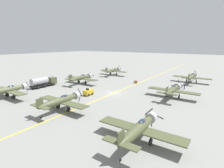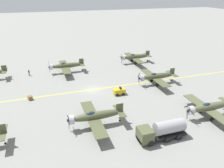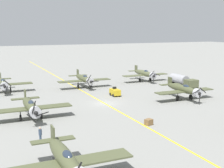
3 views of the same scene
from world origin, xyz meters
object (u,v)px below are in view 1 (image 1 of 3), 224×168
at_px(airplane_far_right, 192,77).
at_px(tow_tractor, 88,92).
at_px(airplane_mid_left, 81,78).
at_px(airplane_near_right, 139,128).
at_px(fuel_tanker, 44,82).
at_px(airplane_far_left, 113,70).
at_px(airplane_near_center, 61,101).
at_px(supply_crate_by_tanker, 136,82).
at_px(airplane_mid_right, 173,90).
at_px(ground_crew_walking, 184,86).
at_px(airplane_near_left, 8,90).

distance_m(airplane_far_right, tow_tractor, 35.31).
bearing_deg(airplane_mid_left, airplane_near_right, -31.88).
bearing_deg(fuel_tanker, airplane_far_right, 40.95).
height_order(airplane_far_left, airplane_near_center, same).
bearing_deg(supply_crate_by_tanker, tow_tractor, -100.77).
bearing_deg(tow_tractor, airplane_near_center, -75.58).
bearing_deg(airplane_mid_right, airplane_far_right, 97.91).
bearing_deg(airplane_far_right, ground_crew_walking, -80.57).
bearing_deg(airplane_near_center, airplane_mid_right, 48.33).
height_order(airplane_near_left, tow_tractor, airplane_near_left).
bearing_deg(airplane_near_center, airplane_far_right, 64.25).
relative_size(airplane_far_right, tow_tractor, 4.62).
bearing_deg(airplane_mid_right, ground_crew_walking, 95.87).
bearing_deg(supply_crate_by_tanker, airplane_near_right, -62.71).
bearing_deg(airplane_far_left, tow_tractor, -65.81).
height_order(airplane_far_right, supply_crate_by_tanker, airplane_far_right).
height_order(airplane_far_left, ground_crew_walking, airplane_far_left).
distance_m(airplane_mid_left, tow_tractor, 13.31).
height_order(tow_tractor, supply_crate_by_tanker, tow_tractor).
bearing_deg(fuel_tanker, airplane_near_left, -75.22).
distance_m(airplane_far_left, ground_crew_walking, 30.50).
bearing_deg(airplane_far_left, airplane_near_center, -67.80).
bearing_deg(airplane_mid_right, airplane_near_right, -75.92).
relative_size(fuel_tanker, supply_crate_by_tanker, 7.95).
relative_size(airplane_near_right, airplane_far_left, 1.00).
height_order(airplane_far_left, tow_tractor, airplane_far_left).
xyz_separation_m(airplane_far_left, fuel_tanker, (-6.24, -28.11, -0.50)).
height_order(airplane_near_right, supply_crate_by_tanker, airplane_near_right).
height_order(fuel_tanker, supply_crate_by_tanker, fuel_tanker).
relative_size(airplane_mid_left, fuel_tanker, 1.50).
xyz_separation_m(airplane_near_center, fuel_tanker, (-19.82, 9.86, -0.50)).
distance_m(airplane_near_right, ground_crew_walking, 32.24).
relative_size(airplane_near_right, ground_crew_walking, 6.74).
distance_m(airplane_mid_right, ground_crew_walking, 10.12).
bearing_deg(airplane_mid_left, airplane_far_right, 39.49).
xyz_separation_m(airplane_near_right, airplane_mid_left, (-30.41, 20.84, 0.00)).
xyz_separation_m(airplane_near_right, airplane_near_left, (-34.02, 0.04, -0.00)).
xyz_separation_m(airplane_mid_left, ground_crew_walking, (29.07, 11.35, -1.04)).
bearing_deg(supply_crate_by_tanker, airplane_mid_right, -33.63).
xyz_separation_m(ground_crew_walking, supply_crate_by_tanker, (-15.06, -0.42, -0.55)).
height_order(airplane_mid_left, supply_crate_by_tanker, airplane_mid_left).
relative_size(airplane_mid_right, airplane_mid_left, 1.00).
xyz_separation_m(airplane_mid_right, ground_crew_walking, (0.57, 10.05, -1.04)).
height_order(airplane_near_right, ground_crew_walking, airplane_near_right).
distance_m(airplane_mid_right, airplane_far_left, 33.91).
xyz_separation_m(tow_tractor, ground_crew_walking, (18.70, 19.59, 0.18)).
bearing_deg(airplane_far_left, ground_crew_walking, -11.94).
xyz_separation_m(airplane_far_left, airplane_near_center, (13.59, -37.96, 0.00)).
xyz_separation_m(airplane_far_left, tow_tractor, (10.82, -27.20, -1.22)).
xyz_separation_m(airplane_near_right, airplane_mid_right, (-1.91, 22.14, 0.00)).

